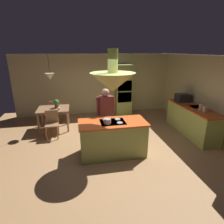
% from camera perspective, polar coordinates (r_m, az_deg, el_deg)
% --- Properties ---
extents(ground, '(8.16, 8.16, 0.00)m').
position_cam_1_polar(ground, '(5.39, -0.23, -11.55)').
color(ground, '#AD7F51').
extents(wall_back, '(6.80, 0.10, 2.55)m').
position_cam_1_polar(wall_back, '(8.21, -4.83, 8.40)').
color(wall_back, beige).
rests_on(wall_back, ground).
extents(wall_right, '(0.10, 7.20, 2.55)m').
position_cam_1_polar(wall_right, '(6.63, 27.88, 3.91)').
color(wall_right, beige).
rests_on(wall_right, ground).
extents(kitchen_island, '(1.76, 0.84, 0.96)m').
position_cam_1_polar(kitchen_island, '(4.99, 0.20, -7.98)').
color(kitchen_island, '#A8B259').
rests_on(kitchen_island, ground).
extents(counter_run_right, '(0.73, 2.26, 0.94)m').
position_cam_1_polar(counter_run_right, '(6.76, 23.15, -2.27)').
color(counter_run_right, '#A8B259').
rests_on(counter_run_right, ground).
extents(oven_tower, '(0.66, 0.62, 2.13)m').
position_cam_1_polar(oven_tower, '(8.05, 3.40, 6.70)').
color(oven_tower, '#A8B259').
rests_on(oven_tower, ground).
extents(dining_table, '(1.07, 0.89, 0.76)m').
position_cam_1_polar(dining_table, '(6.85, -17.46, 0.26)').
color(dining_table, '#936844').
rests_on(dining_table, ground).
extents(person_at_island, '(0.53, 0.22, 1.67)m').
position_cam_1_polar(person_at_island, '(5.42, -1.96, -0.22)').
color(person_at_island, tan).
rests_on(person_at_island, ground).
extents(range_hood, '(1.10, 1.10, 1.00)m').
position_cam_1_polar(range_hood, '(4.53, 0.22, 9.47)').
color(range_hood, '#A8B259').
extents(pendant_light_over_table, '(0.32, 0.32, 0.82)m').
position_cam_1_polar(pendant_light_over_table, '(6.59, -18.47, 10.25)').
color(pendant_light_over_table, beige).
extents(chair_facing_island, '(0.40, 0.40, 0.87)m').
position_cam_1_polar(chair_facing_island, '(6.27, -17.91, -2.94)').
color(chair_facing_island, '#936844').
rests_on(chair_facing_island, ground).
extents(chair_by_back_wall, '(0.40, 0.40, 0.87)m').
position_cam_1_polar(chair_by_back_wall, '(7.53, -16.86, 0.69)').
color(chair_by_back_wall, '#936844').
rests_on(chair_by_back_wall, ground).
extents(potted_plant_on_table, '(0.20, 0.20, 0.30)m').
position_cam_1_polar(potted_plant_on_table, '(6.81, -16.65, 2.62)').
color(potted_plant_on_table, '#99382D').
rests_on(potted_plant_on_table, dining_table).
extents(cup_on_table, '(0.07, 0.07, 0.09)m').
position_cam_1_polar(cup_on_table, '(6.57, -15.92, 1.00)').
color(cup_on_table, white).
rests_on(cup_on_table, dining_table).
extents(canister_flour, '(0.14, 0.14, 0.19)m').
position_cam_1_polar(canister_flour, '(6.17, 26.56, 0.77)').
color(canister_flour, '#E0B78C').
rests_on(canister_flour, counter_run_right).
extents(canister_sugar, '(0.13, 0.13, 0.20)m').
position_cam_1_polar(canister_sugar, '(6.30, 25.61, 1.31)').
color(canister_sugar, '#E0B78C').
rests_on(canister_sugar, counter_run_right).
extents(microwave_on_counter, '(0.46, 0.36, 0.28)m').
position_cam_1_polar(microwave_on_counter, '(7.12, 20.81, 4.08)').
color(microwave_on_counter, '#232326').
rests_on(microwave_on_counter, counter_run_right).
extents(cooking_pot_on_cooktop, '(0.18, 0.18, 0.12)m').
position_cam_1_polar(cooking_pot_on_cooktop, '(4.63, -1.42, -2.81)').
color(cooking_pot_on_cooktop, '#B2B2B7').
rests_on(cooking_pot_on_cooktop, kitchen_island).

